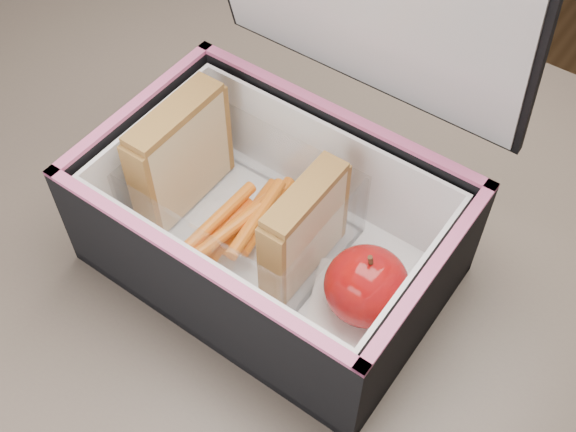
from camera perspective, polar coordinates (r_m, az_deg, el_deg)
name	(u,v)px	position (r m, az deg, el deg)	size (l,w,h in m)	color
kitchen_table	(323,348)	(0.70, 2.76, -10.35)	(1.20, 0.80, 0.75)	brown
lunch_bag	(274,216)	(0.59, -1.12, 0.02)	(0.29, 0.24, 0.29)	black
plastic_tub	(242,204)	(0.62, -3.69, 0.91)	(0.18, 0.13, 0.07)	white
sandwich_left	(181,155)	(0.63, -8.46, 4.75)	(0.03, 0.10, 0.11)	tan
sandwich_right	(304,229)	(0.58, 1.30, -1.07)	(0.02, 0.09, 0.10)	tan
carrot_sticks	(237,225)	(0.63, -4.04, -0.70)	(0.05, 0.14, 0.03)	#CF5710
paper_napkin	(356,307)	(0.60, 5.39, -7.16)	(0.08, 0.08, 0.01)	white
red_apple	(367,286)	(0.57, 6.22, -5.51)	(0.09, 0.09, 0.07)	maroon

